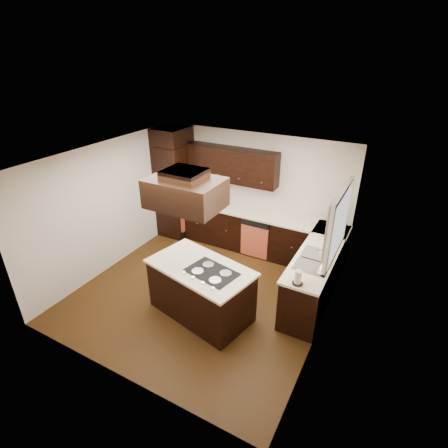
{
  "coord_description": "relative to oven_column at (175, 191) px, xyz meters",
  "views": [
    {
      "loc": [
        2.78,
        -4.34,
        4.01
      ],
      "look_at": [
        0.1,
        0.6,
        1.15
      ],
      "focal_mm": 28.0,
      "sensor_mm": 36.0,
      "label": 1
    }
  ],
  "objects": [
    {
      "name": "floor",
      "position": [
        1.78,
        -1.71,
        -1.07
      ],
      "size": [
        4.2,
        4.2,
        0.02
      ],
      "primitive_type": "cube",
      "color": "#523111",
      "rests_on": "ground"
    },
    {
      "name": "ceiling",
      "position": [
        1.78,
        -1.71,
        1.45
      ],
      "size": [
        4.2,
        4.2,
        0.02
      ],
      "primitive_type": "cube",
      "color": "white",
      "rests_on": "ground"
    },
    {
      "name": "wall_back",
      "position": [
        1.78,
        0.4,
        0.19
      ],
      "size": [
        4.2,
        0.02,
        2.5
      ],
      "primitive_type": "cube",
      "color": "beige",
      "rests_on": "ground"
    },
    {
      "name": "wall_front",
      "position": [
        1.78,
        -3.81,
        0.19
      ],
      "size": [
        4.2,
        0.02,
        2.5
      ],
      "primitive_type": "cube",
      "color": "beige",
      "rests_on": "ground"
    },
    {
      "name": "wall_left",
      "position": [
        -0.33,
        -1.71,
        0.19
      ],
      "size": [
        0.02,
        4.2,
        2.5
      ],
      "primitive_type": "cube",
      "color": "beige",
      "rests_on": "ground"
    },
    {
      "name": "wall_right",
      "position": [
        3.88,
        -1.71,
        0.19
      ],
      "size": [
        0.02,
        4.2,
        2.5
      ],
      "primitive_type": "cube",
      "color": "beige",
      "rests_on": "ground"
    },
    {
      "name": "oven_column",
      "position": [
        0.0,
        0.0,
        0.0
      ],
      "size": [
        0.65,
        0.75,
        2.12
      ],
      "primitive_type": "cube",
      "color": "black",
      "rests_on": "floor"
    },
    {
      "name": "wall_oven_face",
      "position": [
        0.35,
        0.0,
        0.06
      ],
      "size": [
        0.05,
        0.62,
        0.78
      ],
      "primitive_type": "cube",
      "color": "#DD5E3B",
      "rests_on": "oven_column"
    },
    {
      "name": "base_cabinets_back",
      "position": [
        1.81,
        0.09,
        -0.62
      ],
      "size": [
        2.93,
        0.6,
        0.88
      ],
      "primitive_type": "cube",
      "color": "black",
      "rests_on": "floor"
    },
    {
      "name": "base_cabinets_right",
      "position": [
        3.58,
        -0.8,
        -0.62
      ],
      "size": [
        0.6,
        2.4,
        0.88
      ],
      "primitive_type": "cube",
      "color": "black",
      "rests_on": "floor"
    },
    {
      "name": "countertop_back",
      "position": [
        1.81,
        0.08,
        -0.16
      ],
      "size": [
        2.93,
        0.63,
        0.04
      ],
      "primitive_type": "cube",
      "color": "#F9E8C6",
      "rests_on": "base_cabinets_back"
    },
    {
      "name": "countertop_right",
      "position": [
        3.56,
        -0.8,
        -0.16
      ],
      "size": [
        0.63,
        2.4,
        0.04
      ],
      "primitive_type": "cube",
      "color": "#F9E8C6",
      "rests_on": "base_cabinets_right"
    },
    {
      "name": "upper_cabinets",
      "position": [
        1.34,
        0.23,
        0.75
      ],
      "size": [
        2.0,
        0.34,
        0.72
      ],
      "primitive_type": "cube",
      "color": "black",
      "rests_on": "wall_back"
    },
    {
      "name": "dishwasher_front",
      "position": [
        2.1,
        -0.2,
        -0.66
      ],
      "size": [
        0.6,
        0.05,
        0.72
      ],
      "primitive_type": "cube",
      "color": "#DD5E3B",
      "rests_on": "floor"
    },
    {
      "name": "window_frame",
      "position": [
        3.85,
        -1.16,
        0.59
      ],
      "size": [
        0.06,
        1.32,
        1.12
      ],
      "primitive_type": "cube",
      "color": "silver",
      "rests_on": "wall_right"
    },
    {
      "name": "window_pane",
      "position": [
        3.87,
        -1.16,
        0.59
      ],
      "size": [
        0.0,
        1.2,
        1.0
      ],
      "primitive_type": "cube",
      "color": "white",
      "rests_on": "wall_right"
    },
    {
      "name": "curtain_left",
      "position": [
        3.79,
        -1.57,
        0.64
      ],
      "size": [
        0.02,
        0.34,
        0.9
      ],
      "primitive_type": "cube",
      "color": "beige",
      "rests_on": "wall_right"
    },
    {
      "name": "curtain_right",
      "position": [
        3.79,
        -0.74,
        0.64
      ],
      "size": [
        0.02,
        0.34,
        0.9
      ],
      "primitive_type": "cube",
      "color": "beige",
      "rests_on": "wall_right"
    },
    {
      "name": "sink_rim",
      "position": [
        3.58,
        -1.16,
        -0.14
      ],
      "size": [
        0.52,
        0.84,
        0.01
      ],
      "primitive_type": "cube",
      "color": "silver",
      "rests_on": "countertop_right"
    },
    {
      "name": "island",
      "position": [
        2.03,
        -2.19,
        -0.62
      ],
      "size": [
        1.77,
        1.21,
        0.88
      ],
      "primitive_type": "cube",
      "rotation": [
        0.0,
        0.0,
        -0.21
      ],
      "color": "black",
      "rests_on": "floor"
    },
    {
      "name": "island_top",
      "position": [
        2.03,
        -2.19,
        -0.16
      ],
      "size": [
        1.84,
        1.28,
        0.04
      ],
      "primitive_type": "cube",
      "rotation": [
        0.0,
        0.0,
        -0.21
      ],
      "color": "#F9E8C6",
      "rests_on": "island"
    },
    {
      "name": "cooktop",
      "position": [
        2.27,
        -2.24,
        -0.13
      ],
      "size": [
        0.86,
        0.66,
        0.01
      ],
      "primitive_type": "cube",
      "rotation": [
        0.0,
        0.0,
        -0.21
      ],
      "color": "black",
      "rests_on": "island_top"
    },
    {
      "name": "range_hood",
      "position": [
        1.88,
        -2.25,
        1.1
      ],
      "size": [
        1.05,
        0.72,
        0.42
      ],
      "primitive_type": "cube",
      "color": "black",
      "rests_on": "ceiling"
    },
    {
      "name": "hood_duct",
      "position": [
        1.88,
        -2.25,
        1.38
      ],
      "size": [
        0.55,
        0.5,
        0.13
      ],
      "primitive_type": "cube",
      "color": "black",
      "rests_on": "ceiling"
    },
    {
      "name": "blender_base",
      "position": [
        0.62,
        0.1,
        -0.09
      ],
      "size": [
        0.15,
        0.15,
        0.1
      ],
      "primitive_type": "cylinder",
      "color": "silver",
      "rests_on": "countertop_back"
    },
    {
      "name": "blender_pitcher",
      "position": [
        0.62,
        0.1,
        0.09
      ],
      "size": [
        0.13,
        0.13,
        0.26
      ],
      "primitive_type": "cone",
      "color": "silver",
      "rests_on": "blender_base"
    },
    {
      "name": "spice_rack",
      "position": [
        0.9,
        0.03,
        -0.01
      ],
      "size": [
        0.33,
        0.16,
        0.27
      ],
      "primitive_type": "cube",
      "rotation": [
        0.0,
        0.0,
        -0.24
      ],
      "color": "black",
      "rests_on": "countertop_back"
    },
    {
      "name": "mixing_bowl",
      "position": [
        0.66,
        -0.01,
        -0.1
      ],
      "size": [
        0.39,
        0.39,
        0.07
      ],
      "primitive_type": "imported",
      "rotation": [
        0.0,
        0.0,
        -0.4
      ],
      "color": "silver",
      "rests_on": "countertop_back"
    },
    {
      "name": "soap_bottle",
      "position": [
        3.56,
        -0.69,
        -0.06
      ],
      "size": [
        0.1,
        0.1,
        0.17
      ],
      "primitive_type": "imported",
      "rotation": [
        0.0,
        0.0,
        0.34
      ],
      "color": "silver",
      "rests_on": "countertop_right"
    },
    {
      "name": "paper_towel",
      "position": [
        3.52,
        -1.89,
        -0.03
      ],
      "size": [
        0.12,
        0.12,
        0.23
      ],
      "primitive_type": "cylinder",
      "rotation": [
        0.0,
        0.0,
        0.18
      ],
      "color": "silver",
      "rests_on": "countertop_right"
    }
  ]
}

